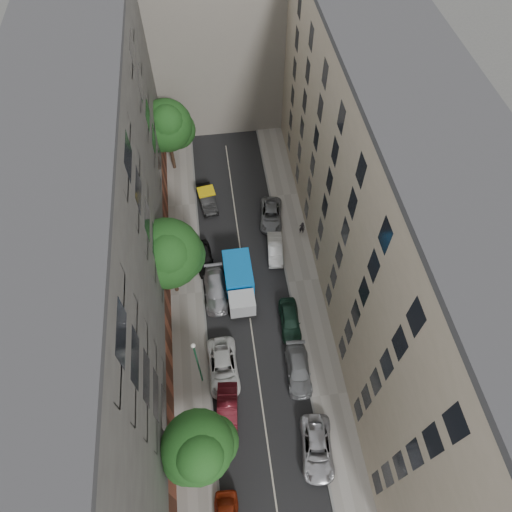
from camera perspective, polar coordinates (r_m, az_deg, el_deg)
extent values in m
plane|color=#4C4C49|center=(42.97, -1.29, -3.99)|extent=(120.00, 120.00, 0.00)
cube|color=black|center=(42.96, -1.29, -3.99)|extent=(8.00, 44.00, 0.02)
cube|color=gray|center=(43.00, -8.61, -4.73)|extent=(3.00, 44.00, 0.15)
cube|color=gray|center=(43.50, 5.93, -3.10)|extent=(3.00, 44.00, 0.15)
cube|color=#484643|center=(35.87, -19.34, 2.46)|extent=(8.00, 44.00, 20.00)
cube|color=tan|center=(37.06, 15.64, 6.08)|extent=(8.00, 44.00, 20.00)
cube|color=gray|center=(57.27, -5.20, 25.79)|extent=(18.00, 12.00, 18.00)
cube|color=black|center=(42.20, -2.05, -4.13)|extent=(2.43, 6.09, 0.34)
cube|color=silver|center=(40.26, -1.75, -5.98)|extent=(2.26, 1.82, 1.91)
cube|color=#0C7EEA|center=(41.73, -2.25, -2.13)|extent=(2.51, 4.07, 2.02)
cylinder|color=black|center=(41.26, -3.19, -6.93)|extent=(0.31, 0.94, 0.94)
cylinder|color=black|center=(41.33, -0.23, -6.59)|extent=(0.31, 0.94, 0.94)
cylinder|color=black|center=(43.25, -3.72, -2.36)|extent=(0.31, 0.94, 0.94)
cylinder|color=black|center=(43.31, -0.91, -2.05)|extent=(0.31, 0.94, 0.94)
imported|color=#4C0F16|center=(37.64, -3.60, -18.81)|extent=(2.03, 4.65, 1.49)
imported|color=silver|center=(38.81, -4.12, -13.73)|extent=(2.51, 5.35, 1.48)
imported|color=#AFAFB3|center=(42.15, -5.06, -4.22)|extent=(2.09, 5.09, 1.47)
imported|color=black|center=(44.21, -6.47, -0.28)|extent=(2.18, 4.33, 1.42)
imported|color=black|center=(48.94, -6.14, 7.12)|extent=(2.19, 4.62, 1.46)
imported|color=#B3B3B8|center=(37.24, 7.62, -22.74)|extent=(2.90, 5.26, 1.39)
imported|color=slate|center=(38.86, 5.33, -13.98)|extent=(2.20, 4.83, 1.37)
imported|color=#142E22|center=(40.63, 4.25, -7.95)|extent=(1.91, 4.35, 1.46)
imported|color=silver|center=(44.65, 2.40, 0.86)|extent=(1.79, 4.11, 1.32)
imported|color=slate|center=(47.31, 1.88, 5.14)|extent=(2.88, 5.00, 1.31)
cylinder|color=#382619|center=(36.03, -6.48, -24.14)|extent=(0.36, 0.36, 2.96)
cylinder|color=#382619|center=(33.55, -6.92, -23.32)|extent=(0.24, 0.24, 2.12)
sphere|color=#194918|center=(31.53, -7.32, -22.56)|extent=(4.70, 4.70, 4.70)
sphere|color=#194918|center=(32.54, -5.47, -22.12)|extent=(3.52, 3.52, 3.52)
sphere|color=#194918|center=(32.07, -8.50, -23.75)|extent=(3.29, 3.29, 3.29)
sphere|color=#194918|center=(30.27, -7.05, -23.55)|extent=(3.05, 3.05, 3.05)
cylinder|color=#382619|center=(42.11, -10.12, -3.18)|extent=(0.36, 0.36, 2.85)
cylinder|color=#382619|center=(40.08, -10.62, -1.34)|extent=(0.24, 0.24, 2.04)
sphere|color=#194918|center=(38.47, -11.07, 0.31)|extent=(6.00, 6.00, 6.00)
sphere|color=#194918|center=(39.40, -9.56, 0.10)|extent=(4.50, 4.50, 4.50)
sphere|color=#194918|center=(38.73, -11.94, -0.89)|extent=(4.20, 4.20, 4.20)
sphere|color=#194918|center=(37.13, -10.99, 0.28)|extent=(3.90, 3.90, 3.90)
cylinder|color=#382619|center=(52.61, -10.36, 11.97)|extent=(0.36, 0.36, 2.87)
cylinder|color=#382619|center=(50.99, -10.78, 13.98)|extent=(0.24, 0.24, 2.05)
sphere|color=#194918|center=(49.73, -11.15, 15.71)|extent=(5.43, 5.43, 5.43)
sphere|color=#194918|center=(50.58, -9.93, 15.28)|extent=(4.07, 4.07, 4.07)
sphere|color=#194918|center=(49.76, -11.85, 14.73)|extent=(3.80, 3.80, 3.80)
sphere|color=#194918|center=(48.43, -11.09, 16.12)|extent=(3.53, 3.53, 3.53)
cylinder|color=#1C623C|center=(36.08, -7.24, -13.30)|extent=(0.14, 0.14, 6.77)
sphere|color=silver|center=(32.88, -7.88, -11.04)|extent=(0.36, 0.36, 0.36)
imported|color=black|center=(46.12, 5.77, 3.55)|extent=(0.64, 0.50, 1.55)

